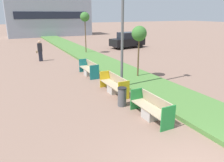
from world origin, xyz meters
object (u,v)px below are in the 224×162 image
(sapling_tree_near, at_px, (139,34))
(sapling_tree_far, at_px, (85,18))
(pedestrian_walking, at_px, (40,51))
(bench_teal_frame, at_px, (89,70))
(parked_car_distant, at_px, (127,40))
(litter_bin, at_px, (122,97))
(bench_green_frame, at_px, (151,110))
(bench_yellow_frame, at_px, (114,86))

(sapling_tree_near, height_order, sapling_tree_far, sapling_tree_far)
(sapling_tree_far, distance_m, pedestrian_walking, 5.71)
(bench_teal_frame, distance_m, pedestrian_walking, 6.62)
(sapling_tree_far, bearing_deg, pedestrian_walking, -161.79)
(sapling_tree_far, distance_m, parked_car_distant, 6.68)
(pedestrian_walking, relative_size, parked_car_distant, 0.41)
(litter_bin, xyz_separation_m, sapling_tree_near, (3.02, 3.39, 2.38))
(bench_teal_frame, relative_size, parked_car_distant, 0.50)
(pedestrian_walking, bearing_deg, bench_teal_frame, -70.35)
(bench_green_frame, xyz_separation_m, bench_yellow_frame, (0.00, 3.30, 0.00))
(bench_yellow_frame, distance_m, bench_teal_frame, 3.79)
(sapling_tree_far, height_order, parked_car_distant, sapling_tree_far)
(sapling_tree_near, relative_size, pedestrian_walking, 1.85)
(bench_green_frame, distance_m, sapling_tree_far, 15.44)
(bench_teal_frame, bearing_deg, sapling_tree_near, -38.97)
(bench_teal_frame, bearing_deg, bench_green_frame, -90.01)
(bench_teal_frame, distance_m, sapling_tree_far, 8.82)
(pedestrian_walking, xyz_separation_m, parked_car_distant, (10.66, 3.23, -0.01))
(litter_bin, distance_m, sapling_tree_near, 5.13)
(litter_bin, relative_size, pedestrian_walking, 0.48)
(bench_teal_frame, height_order, litter_bin, bench_teal_frame)
(litter_bin, xyz_separation_m, parked_car_distant, (8.90, 14.92, 0.48))
(bench_teal_frame, xyz_separation_m, litter_bin, (-0.45, -5.47, 0.07))
(bench_green_frame, bearing_deg, sapling_tree_far, 80.22)
(bench_green_frame, distance_m, pedestrian_walking, 13.50)
(bench_yellow_frame, height_order, sapling_tree_far, sapling_tree_far)
(bench_yellow_frame, height_order, bench_teal_frame, same)
(bench_green_frame, distance_m, litter_bin, 1.68)
(bench_teal_frame, bearing_deg, pedestrian_walking, 109.65)
(bench_teal_frame, distance_m, litter_bin, 5.49)
(pedestrian_walking, bearing_deg, bench_yellow_frame, -77.49)
(parked_car_distant, bearing_deg, bench_green_frame, -124.59)
(pedestrian_walking, height_order, parked_car_distant, parked_car_distant)
(sapling_tree_near, distance_m, sapling_tree_far, 9.89)
(bench_teal_frame, xyz_separation_m, pedestrian_walking, (-2.22, 6.21, 0.55))
(bench_teal_frame, relative_size, sapling_tree_far, 0.52)
(sapling_tree_near, height_order, parked_car_distant, sapling_tree_near)
(parked_car_distant, bearing_deg, bench_yellow_frame, -130.07)
(bench_yellow_frame, distance_m, parked_car_distant, 15.71)
(sapling_tree_far, bearing_deg, bench_green_frame, -99.78)
(bench_green_frame, bearing_deg, bench_yellow_frame, 89.98)
(sapling_tree_far, relative_size, pedestrian_walking, 2.31)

